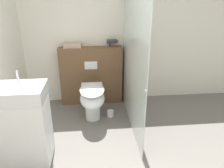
{
  "coord_description": "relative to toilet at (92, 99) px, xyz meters",
  "views": [
    {
      "loc": [
        -0.19,
        -1.54,
        1.91
      ],
      "look_at": [
        0.09,
        1.41,
        0.68
      ],
      "focal_mm": 35.0,
      "sensor_mm": 36.0,
      "label": 1
    }
  ],
  "objects": [
    {
      "name": "folded_towel",
      "position": [
        -0.31,
        0.69,
        0.71
      ],
      "size": [
        0.31,
        0.18,
        0.08
      ],
      "color": "tan",
      "rests_on": "partition_panel"
    },
    {
      "name": "partition_panel",
      "position": [
        -0.0,
        0.67,
        0.15
      ],
      "size": [
        1.11,
        0.22,
        1.05
      ],
      "color": "brown",
      "rests_on": "ground_plane"
    },
    {
      "name": "sink_vanity",
      "position": [
        -0.82,
        -0.83,
        0.11
      ],
      "size": [
        0.61,
        0.44,
        1.12
      ],
      "color": "white",
      "rests_on": "ground_plane"
    },
    {
      "name": "wall_back",
      "position": [
        0.2,
        0.83,
        0.87
      ],
      "size": [
        8.0,
        0.06,
        2.5
      ],
      "color": "silver",
      "rests_on": "ground_plane"
    },
    {
      "name": "hair_drier",
      "position": [
        0.39,
        0.7,
        0.76
      ],
      "size": [
        0.21,
        0.07,
        0.13
      ],
      "color": "#2D2D33",
      "rests_on": "partition_panel"
    },
    {
      "name": "toilet",
      "position": [
        0.0,
        0.0,
        0.0
      ],
      "size": [
        0.38,
        0.72,
        0.58
      ],
      "color": "white",
      "rests_on": "ground_plane"
    },
    {
      "name": "shower_glass",
      "position": [
        0.59,
        -0.1,
        0.59
      ],
      "size": [
        0.04,
        1.79,
        1.93
      ],
      "color": "silver",
      "rests_on": "ground_plane"
    },
    {
      "name": "spare_toilet_roll",
      "position": [
        0.29,
        0.09,
        -0.33
      ],
      "size": [
        0.11,
        0.11,
        0.1
      ],
      "color": "white",
      "rests_on": "ground_plane"
    }
  ]
}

